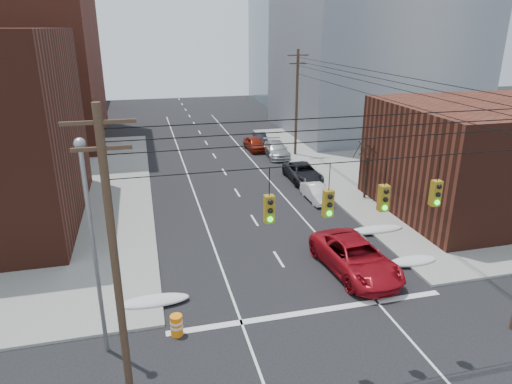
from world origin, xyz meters
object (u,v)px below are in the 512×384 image
construction_barrel (177,325)px  parked_car_a (357,245)px  parked_car_c (303,172)px  parked_car_b (316,193)px  lot_car_d (1,177)px  parked_car_d (276,149)px  parked_car_e (255,144)px  lot_car_a (34,209)px  parked_car_f (260,138)px  lot_car_b (56,176)px  red_pickup (355,257)px

construction_barrel → parked_car_a: bearing=24.6°
parked_car_c → construction_barrel: size_ratio=5.49×
parked_car_a → parked_car_b: size_ratio=0.96×
parked_car_a → parked_car_b: 9.25m
lot_car_d → parked_car_d: bearing=-67.5°
parked_car_a → parked_car_b: bearing=80.2°
parked_car_b → parked_car_c: parked_car_c is taller
parked_car_e → lot_car_a: lot_car_a is taller
parked_car_b → parked_car_d: (0.67, 13.35, 0.14)m
parked_car_a → parked_car_e: size_ratio=0.85×
parked_car_c → lot_car_d: lot_car_d is taller
parked_car_f → lot_car_a: size_ratio=0.78×
parked_car_a → parked_car_f: 28.70m
lot_car_d → construction_barrel: lot_car_d is taller
parked_car_d → parked_car_e: 3.57m
parked_car_d → lot_car_d: (-25.84, -3.51, 0.09)m
lot_car_a → lot_car_d: lot_car_a is taller
parked_car_e → lot_car_b: size_ratio=0.93×
parked_car_b → construction_barrel: 18.87m
parked_car_f → lot_car_a: (-21.42, -18.45, 0.32)m
red_pickup → parked_car_c: red_pickup is taller
lot_car_d → construction_barrel: 27.45m
parked_car_c → lot_car_a: 21.95m
lot_car_b → construction_barrel: size_ratio=4.73×
lot_car_a → parked_car_d: bearing=-73.8°
parked_car_a → construction_barrel: size_ratio=3.74×
parked_car_a → parked_car_c: size_ratio=0.68×
parked_car_b → lot_car_b: (-20.71, 9.19, 0.16)m
parked_car_c → lot_car_d: 26.29m
parked_car_d → lot_car_a: lot_car_a is taller
lot_car_b → parked_car_a: bearing=-117.7°
parked_car_d → lot_car_b: (-21.38, -4.17, 0.02)m
lot_car_a → lot_car_b: lot_car_a is taller
lot_car_b → construction_barrel: 25.04m
red_pickup → parked_car_d: 24.64m
parked_car_c → lot_car_d: (-25.84, 4.84, 0.11)m
parked_car_d → lot_car_d: 26.08m
lot_car_b → parked_car_d: bearing=-63.8°
parked_car_b → lot_car_d: 27.03m
parked_car_b → parked_car_e: size_ratio=0.89×
red_pickup → parked_car_e: 27.71m
red_pickup → lot_car_b: (-18.72, 20.33, -0.11)m
parked_car_c → parked_car_d: bearing=90.8°
construction_barrel → parked_car_f: bearing=69.4°
parked_car_c → parked_car_d: size_ratio=1.01×
parked_car_b → lot_car_d: (-25.17, 9.84, 0.23)m
parked_car_a → lot_car_b: bearing=133.0°
parked_car_f → lot_car_a: lot_car_a is taller
red_pickup → construction_barrel: red_pickup is taller
parked_car_a → parked_car_e: (0.00, 25.75, 0.11)m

